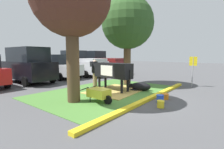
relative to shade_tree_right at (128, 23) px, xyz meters
The scene contains 17 objects.
ground_plane 5.21m from the shade_tree_right, 144.91° to the right, with size 80.00×80.00×0.00m, color #4C4C4F.
grass_island 4.66m from the shade_tree_right, behind, with size 7.62×4.94×0.02m, color #477A33.
curb_yellow 5.41m from the shade_tree_right, 130.32° to the right, with size 8.82×0.24×0.12m, color yellow.
hay_bedding 4.49m from the shade_tree_right, 163.04° to the right, with size 3.20×2.40×0.04m, color tan.
shade_tree_right is the anchor object (origin of this frame).
cow_holstein 3.53m from the shade_tree_right, behind, with size 0.94×3.13×1.58m.
calf_lying 4.24m from the shade_tree_right, 125.31° to the right, with size 0.84×1.33×0.48m.
person_handler 3.77m from the shade_tree_right, 147.62° to the left, with size 0.53×0.34×1.70m.
wheelbarrow 5.69m from the shade_tree_right, 162.07° to the right, with size 0.61×1.60×0.63m.
parking_sign 4.89m from the shade_tree_right, 60.43° to the right, with size 0.11×0.44×1.88m.
bucket_yellow 6.24m from the shade_tree_right, 131.79° to the right, with size 0.29×0.29×0.27m.
bucket_blue 5.74m from the shade_tree_right, 127.84° to the right, with size 0.32×0.32×0.32m.
bucket_orange 5.49m from the shade_tree_right, 120.65° to the right, with size 0.31×0.31×0.26m.
suv_black 7.59m from the shade_tree_right, 120.63° to the left, with size 2.20×4.64×2.52m.
sedan_silver 7.13m from the shade_tree_right, 98.04° to the left, with size 2.10×4.44×2.02m.
pickup_truck_black 7.16m from the shade_tree_right, 77.13° to the left, with size 2.31×5.44×2.42m.
pickup_truck_maroon 7.97m from the shade_tree_right, 56.01° to the left, with size 2.31×5.44×2.42m.
Camera 1 is at (-6.46, -4.07, 1.98)m, focal length 26.55 mm.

